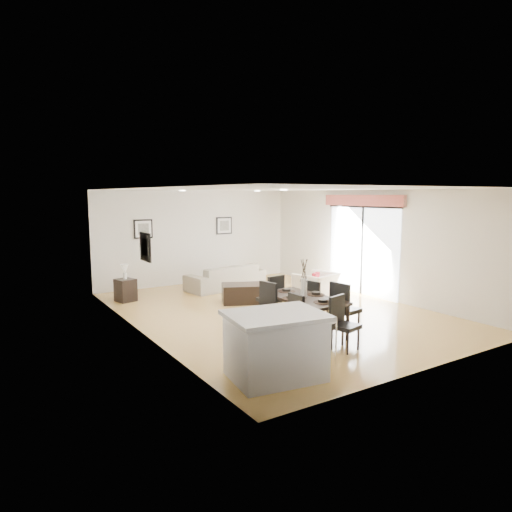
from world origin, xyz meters
TOP-DOWN VIEW (x-y plane):
  - ground at (0.00, 0.00)m, footprint 8.00×8.00m
  - wall_back at (0.00, 4.00)m, footprint 6.00×0.04m
  - wall_front at (0.00, -4.00)m, footprint 6.00×0.04m
  - wall_left at (-3.00, 0.00)m, footprint 0.04×8.00m
  - wall_right at (3.00, 0.00)m, footprint 0.04×8.00m
  - ceiling at (0.00, 0.00)m, footprint 6.00×8.00m
  - sofa at (0.29, 2.78)m, footprint 2.34×1.19m
  - armchair at (1.66, 0.56)m, footprint 1.16×1.08m
  - courtyard_plant_a at (5.76, -0.33)m, footprint 0.76×0.72m
  - courtyard_plant_b at (5.86, 1.65)m, footprint 0.40×0.40m
  - dining_table at (-0.45, -1.60)m, footprint 0.89×1.70m
  - dining_chair_wnear at (-1.04, -2.01)m, footprint 0.41×0.41m
  - dining_chair_wfar at (-1.04, -1.16)m, footprint 0.51×0.51m
  - dining_chair_enear at (0.13, -2.03)m, footprint 0.50×0.50m
  - dining_chair_efar at (0.14, -1.20)m, footprint 0.47×0.47m
  - dining_chair_head at (-0.47, -2.64)m, footprint 0.49×0.49m
  - dining_chair_foot at (-0.44, -0.56)m, footprint 0.48×0.48m
  - vase at (-0.45, -1.60)m, footprint 0.93×1.42m
  - coffee_table at (-0.09, 1.09)m, footprint 1.29×1.07m
  - side_table at (-2.50, 2.75)m, footprint 0.51×0.51m
  - table_lamp at (-2.50, 2.75)m, footprint 0.19×0.19m
  - cushion at (1.57, 0.47)m, footprint 0.31×0.23m
  - kitchen_island at (-2.09, -3.04)m, footprint 1.48×1.21m
  - bar_stool at (-1.16, -3.04)m, footprint 0.33×0.33m
  - framed_print_back_left at (-1.60, 3.97)m, footprint 0.52×0.04m
  - framed_print_back_right at (0.90, 3.97)m, footprint 0.52×0.04m
  - framed_print_left_wall at (-2.97, -0.20)m, footprint 0.04×0.52m
  - sliding_door at (2.96, 0.30)m, footprint 0.12×2.70m
  - courtyard at (6.16, 0.87)m, footprint 6.00×6.00m

SIDE VIEW (x-z plane):
  - ground at x=0.00m, z-range 0.00..0.00m
  - coffee_table at x=-0.09m, z-range 0.00..0.45m
  - side_table at x=-2.50m, z-range 0.00..0.55m
  - courtyard_plant_b at x=5.86m, z-range 0.00..0.63m
  - armchair at x=1.66m, z-range 0.00..0.63m
  - sofa at x=0.29m, z-range 0.00..0.65m
  - courtyard_plant_a at x=5.76m, z-range 0.00..0.67m
  - kitchen_island at x=-2.09m, z-range 0.01..0.94m
  - dining_chair_efar at x=0.14m, z-range 0.05..0.93m
  - dining_chair_wnear at x=-1.04m, z-range 0.05..0.93m
  - dining_chair_head at x=-0.47m, z-range 0.05..0.96m
  - cushion at x=1.57m, z-range 0.36..0.66m
  - dining_chair_foot at x=-0.44m, z-range 0.06..1.00m
  - dining_chair_wfar at x=-1.04m, z-range 0.06..1.01m
  - dining_chair_enear at x=0.13m, z-range 0.06..1.04m
  - dining_table at x=-0.45m, z-range 0.28..0.98m
  - bar_stool at x=-1.16m, z-range 0.26..0.99m
  - table_lamp at x=-2.50m, z-range 0.60..0.97m
  - courtyard at x=6.16m, z-range -0.08..1.92m
  - vase at x=-0.45m, z-range 0.63..1.35m
  - wall_back at x=0.00m, z-range 0.00..2.70m
  - wall_front at x=0.00m, z-range 0.00..2.70m
  - wall_left at x=-3.00m, z-range 0.00..2.70m
  - wall_right at x=3.00m, z-range 0.00..2.70m
  - framed_print_back_left at x=-1.60m, z-range 1.39..1.91m
  - framed_print_back_right at x=0.90m, z-range 1.39..1.91m
  - framed_print_left_wall at x=-2.97m, z-range 1.39..1.91m
  - sliding_door at x=2.96m, z-range 0.38..2.95m
  - ceiling at x=0.00m, z-range 2.69..2.71m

